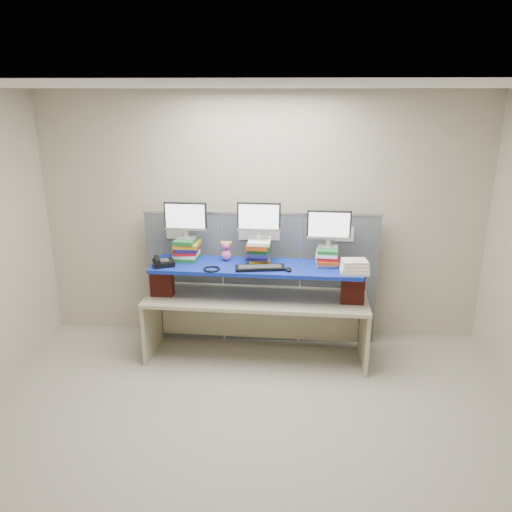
# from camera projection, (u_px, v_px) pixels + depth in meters

# --- Properties ---
(room) EXTENTS (5.00, 4.00, 2.80)m
(room) POSITION_uv_depth(u_px,v_px,m) (251.00, 283.00, 3.75)
(room) COLOR #BCB29B
(room) RESTS_ON ground
(cubicle_partition) EXTENTS (2.60, 0.06, 1.53)m
(cubicle_partition) POSITION_uv_depth(u_px,v_px,m) (261.00, 277.00, 5.63)
(cubicle_partition) COLOR #4B5259
(cubicle_partition) RESTS_ON ground
(desk) EXTENTS (2.36, 0.79, 0.71)m
(desk) POSITION_uv_depth(u_px,v_px,m) (256.00, 309.00, 5.30)
(desk) COLOR #B3A988
(desk) RESTS_ON ground
(brick_pier_left) EXTENTS (0.24, 0.14, 0.31)m
(brick_pier_left) POSITION_uv_depth(u_px,v_px,m) (162.00, 281.00, 5.25)
(brick_pier_left) COLOR maroon
(brick_pier_left) RESTS_ON desk
(brick_pier_right) EXTENTS (0.24, 0.14, 0.31)m
(brick_pier_right) POSITION_uv_depth(u_px,v_px,m) (353.00, 288.00, 5.06)
(brick_pier_right) COLOR maroon
(brick_pier_right) RESTS_ON desk
(blue_board) EXTENTS (2.17, 0.63, 0.04)m
(blue_board) POSITION_uv_depth(u_px,v_px,m) (256.00, 267.00, 5.15)
(blue_board) COLOR navy
(blue_board) RESTS_ON brick_pier_left
(book_stack_left) EXTENTS (0.28, 0.32, 0.23)m
(book_stack_left) POSITION_uv_depth(u_px,v_px,m) (187.00, 249.00, 5.29)
(book_stack_left) COLOR #1B662C
(book_stack_left) RESTS_ON blue_board
(book_stack_center) EXTENTS (0.26, 0.31, 0.24)m
(book_stack_center) POSITION_uv_depth(u_px,v_px,m) (259.00, 250.00, 5.21)
(book_stack_center) COLOR #BC8819
(book_stack_center) RESTS_ON blue_board
(book_stack_right) EXTENTS (0.26, 0.32, 0.18)m
(book_stack_right) POSITION_uv_depth(u_px,v_px,m) (327.00, 256.00, 5.15)
(book_stack_right) COLOR white
(book_stack_right) RESTS_ON blue_board
(monitor_left) EXTENTS (0.45, 0.13, 0.39)m
(monitor_left) POSITION_uv_depth(u_px,v_px,m) (186.00, 218.00, 5.18)
(monitor_left) COLOR #B6B6BB
(monitor_left) RESTS_ON book_stack_left
(monitor_center) EXTENTS (0.45, 0.13, 0.39)m
(monitor_center) POSITION_uv_depth(u_px,v_px,m) (259.00, 219.00, 5.10)
(monitor_center) COLOR #B6B6BB
(monitor_center) RESTS_ON book_stack_center
(monitor_right) EXTENTS (0.45, 0.13, 0.39)m
(monitor_right) POSITION_uv_depth(u_px,v_px,m) (329.00, 227.00, 5.06)
(monitor_right) COLOR #B6B6BB
(monitor_right) RESTS_ON book_stack_right
(keyboard) EXTENTS (0.51, 0.23, 0.03)m
(keyboard) POSITION_uv_depth(u_px,v_px,m) (260.00, 268.00, 5.02)
(keyboard) COLOR black
(keyboard) RESTS_ON blue_board
(mouse) EXTENTS (0.07, 0.11, 0.03)m
(mouse) POSITION_uv_depth(u_px,v_px,m) (289.00, 269.00, 4.97)
(mouse) COLOR black
(mouse) RESTS_ON blue_board
(desk_phone) EXTENTS (0.26, 0.25, 0.09)m
(desk_phone) POSITION_uv_depth(u_px,v_px,m) (163.00, 262.00, 5.12)
(desk_phone) COLOR black
(desk_phone) RESTS_ON blue_board
(headset) EXTENTS (0.19, 0.19, 0.02)m
(headset) POSITION_uv_depth(u_px,v_px,m) (212.00, 269.00, 5.00)
(headset) COLOR black
(headset) RESTS_ON blue_board
(plush_toy) EXTENTS (0.13, 0.09, 0.21)m
(plush_toy) POSITION_uv_depth(u_px,v_px,m) (226.00, 251.00, 5.26)
(plush_toy) COLOR #F25C9C
(plush_toy) RESTS_ON blue_board
(binder_stack) EXTENTS (0.28, 0.23, 0.13)m
(binder_stack) POSITION_uv_depth(u_px,v_px,m) (354.00, 267.00, 4.91)
(binder_stack) COLOR beige
(binder_stack) RESTS_ON blue_board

